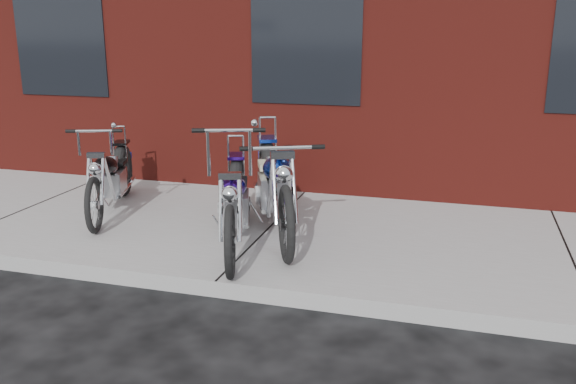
% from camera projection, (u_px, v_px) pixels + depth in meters
% --- Properties ---
extents(ground, '(120.00, 120.00, 0.00)m').
position_uv_depth(ground, '(216.00, 298.00, 5.22)').
color(ground, black).
rests_on(ground, ground).
extents(sidewalk, '(22.00, 3.00, 0.15)m').
position_uv_depth(sidewalk, '(269.00, 234.00, 6.59)').
color(sidewalk, '#989694').
rests_on(sidewalk, ground).
extents(chopper_purple, '(0.86, 2.16, 1.26)m').
position_uv_depth(chopper_purple, '(234.00, 205.00, 5.98)').
color(chopper_purple, black).
rests_on(chopper_purple, sidewalk).
extents(chopper_blue, '(1.12, 2.36, 1.10)m').
position_uv_depth(chopper_blue, '(275.00, 188.00, 6.40)').
color(chopper_blue, black).
rests_on(chopper_blue, sidewalk).
extents(chopper_third, '(0.82, 2.00, 1.06)m').
position_uv_depth(chopper_third, '(111.00, 180.00, 7.06)').
color(chopper_third, black).
rests_on(chopper_third, sidewalk).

